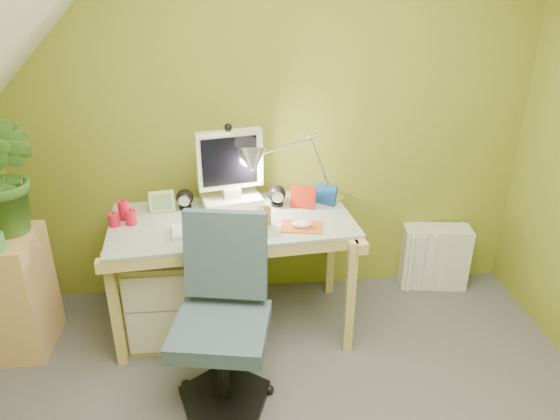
{
  "coord_description": "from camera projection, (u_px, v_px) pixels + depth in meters",
  "views": [
    {
      "loc": [
        -0.22,
        -1.44,
        1.99
      ],
      "look_at": [
        0.0,
        1.0,
        0.85
      ],
      "focal_mm": 33.0,
      "sensor_mm": 36.0,
      "label": 1
    }
  ],
  "objects": [
    {
      "name": "wall_back",
      "position": [
        271.0,
        116.0,
        3.1
      ],
      "size": [
        3.2,
        0.01,
        2.4
      ],
      "primitive_type": "cube",
      "color": "olive",
      "rests_on": "floor"
    },
    {
      "name": "desk",
      "position": [
        234.0,
        273.0,
        3.05
      ],
      "size": [
        1.41,
        0.81,
        0.72
      ],
      "primitive_type": null,
      "rotation": [
        0.0,
        0.0,
        0.1
      ],
      "color": "tan",
      "rests_on": "floor"
    },
    {
      "name": "monitor",
      "position": [
        230.0,
        166.0,
        2.96
      ],
      "size": [
        0.4,
        0.29,
        0.5
      ],
      "primitive_type": null,
      "rotation": [
        0.0,
        0.0,
        0.23
      ],
      "color": "silver",
      "rests_on": "desk"
    },
    {
      "name": "speaker_left",
      "position": [
        185.0,
        199.0,
        3.0
      ],
      "size": [
        0.11,
        0.11,
        0.12
      ],
      "primitive_type": null,
      "rotation": [
        0.0,
        0.0,
        -0.05
      ],
      "color": "black",
      "rests_on": "desk"
    },
    {
      "name": "speaker_right",
      "position": [
        277.0,
        195.0,
        3.04
      ],
      "size": [
        0.11,
        0.11,
        0.13
      ],
      "primitive_type": null,
      "rotation": [
        0.0,
        0.0,
        -0.07
      ],
      "color": "black",
      "rests_on": "desk"
    },
    {
      "name": "keyboard",
      "position": [
        217.0,
        229.0,
        2.76
      ],
      "size": [
        0.48,
        0.2,
        0.02
      ],
      "primitive_type": "cube",
      "rotation": [
        0.0,
        0.0,
        0.11
      ],
      "color": "white",
      "rests_on": "desk"
    },
    {
      "name": "mousepad",
      "position": [
        302.0,
        227.0,
        2.8
      ],
      "size": [
        0.25,
        0.19,
        0.01
      ],
      "primitive_type": "cube",
      "rotation": [
        0.0,
        0.0,
        -0.17
      ],
      "color": "#B8521C",
      "rests_on": "desk"
    },
    {
      "name": "mouse",
      "position": [
        302.0,
        224.0,
        2.8
      ],
      "size": [
        0.12,
        0.07,
        0.04
      ],
      "primitive_type": "ellipsoid",
      "rotation": [
        0.0,
        0.0,
        -0.04
      ],
      "color": "white",
      "rests_on": "mousepad"
    },
    {
      "name": "amber_tumbler",
      "position": [
        264.0,
        216.0,
        2.82
      ],
      "size": [
        0.09,
        0.09,
        0.1
      ],
      "primitive_type": "cylinder",
      "rotation": [
        0.0,
        0.0,
        0.24
      ],
      "color": "brown",
      "rests_on": "desk"
    },
    {
      "name": "candle_cluster",
      "position": [
        122.0,
        213.0,
        2.84
      ],
      "size": [
        0.15,
        0.13,
        0.11
      ],
      "primitive_type": null,
      "rotation": [
        0.0,
        0.0,
        0.04
      ],
      "color": "red",
      "rests_on": "desk"
    },
    {
      "name": "photo_frame_red",
      "position": [
        303.0,
        197.0,
        3.02
      ],
      "size": [
        0.15,
        0.07,
        0.13
      ],
      "primitive_type": "cube",
      "rotation": [
        0.0,
        0.0,
        -0.32
      ],
      "color": "#AF1F12",
      "rests_on": "desk"
    },
    {
      "name": "photo_frame_blue",
      "position": [
        325.0,
        194.0,
        3.07
      ],
      "size": [
        0.12,
        0.1,
        0.12
      ],
      "primitive_type": "cube",
      "rotation": [
        0.0,
        0.0,
        -0.67
      ],
      "color": "navy",
      "rests_on": "desk"
    },
    {
      "name": "photo_frame_green",
      "position": [
        162.0,
        201.0,
        2.97
      ],
      "size": [
        0.15,
        0.04,
        0.12
      ],
      "primitive_type": "cube",
      "rotation": [
        0.0,
        0.0,
        0.17
      ],
      "color": "#B8CC8C",
      "rests_on": "desk"
    },
    {
      "name": "desk_lamp",
      "position": [
        308.0,
        153.0,
        2.97
      ],
      "size": [
        0.6,
        0.27,
        0.63
      ],
      "primitive_type": null,
      "rotation": [
        0.0,
        0.0,
        -0.03
      ],
      "color": "#BABBBF",
      "rests_on": "desk"
    },
    {
      "name": "side_ledge",
      "position": [
        21.0,
        293.0,
        2.88
      ],
      "size": [
        0.26,
        0.41,
        0.71
      ],
      "primitive_type": "cube",
      "color": "tan",
      "rests_on": "floor"
    },
    {
      "name": "potted_plant",
      "position": [
        4.0,
        176.0,
        2.64
      ],
      "size": [
        0.42,
        0.37,
        0.65
      ],
      "primitive_type": "imported",
      "rotation": [
        0.0,
        0.0,
        -0.25
      ],
      "color": "#366521",
      "rests_on": "side_ledge"
    },
    {
      "name": "task_chair",
      "position": [
        220.0,
        329.0,
        2.43
      ],
      "size": [
        0.59,
        0.59,
        0.91
      ],
      "primitive_type": null,
      "rotation": [
        0.0,
        0.0,
        -0.18
      ],
      "color": "#3A4F5F",
      "rests_on": "floor"
    },
    {
      "name": "radiator",
      "position": [
        434.0,
        257.0,
        3.51
      ],
      "size": [
        0.46,
        0.23,
        0.44
      ],
      "primitive_type": "cube",
      "rotation": [
        0.0,
        0.0,
        -0.13
      ],
      "color": "silver",
      "rests_on": "floor"
    }
  ]
}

